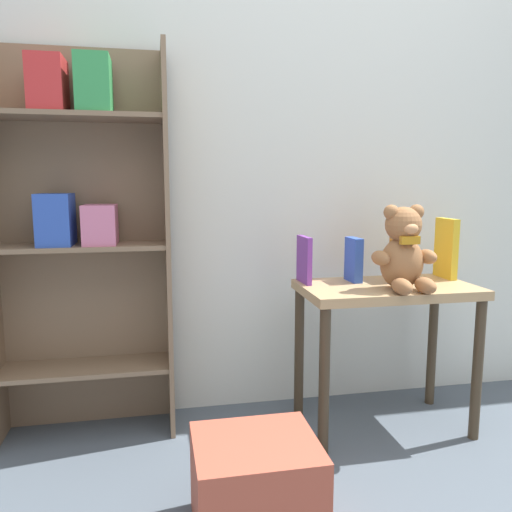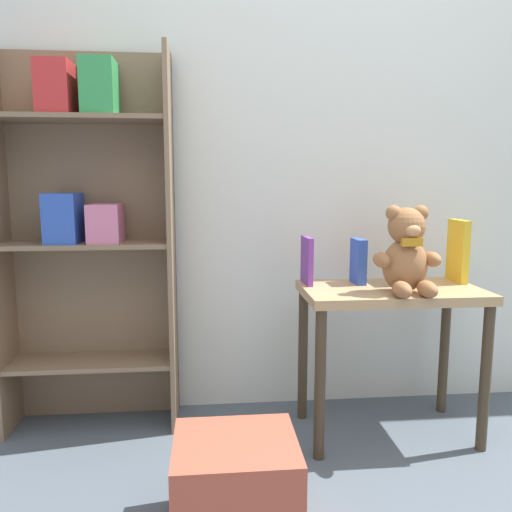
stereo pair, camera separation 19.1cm
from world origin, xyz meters
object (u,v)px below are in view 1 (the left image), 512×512
Objects in this scene: book_standing_purple at (304,260)px; book_standing_orange at (400,249)px; storage_bin at (256,486)px; bookshelf_side at (80,219)px; display_table at (386,309)px; teddy_bear at (404,251)px; book_standing_blue at (354,260)px; book_standing_yellow at (446,248)px.

book_standing_orange reaches higher than book_standing_purple.
storage_bin is at bearing -141.94° from book_standing_orange.
storage_bin is (-0.32, -0.62, -0.56)m from book_standing_purple.
bookshelf_side is 1.30m from book_standing_orange.
teddy_bear is (0.02, -0.09, 0.25)m from display_table.
book_standing_blue is (0.21, -0.01, -0.00)m from book_standing_purple.
book_standing_orange is at bearing -5.27° from bookshelf_side.
bookshelf_side is 1.17m from storage_bin.
display_table is 0.89m from storage_bin.
book_standing_purple is (0.87, -0.11, -0.17)m from bookshelf_side.
book_standing_orange is 1.02× the size of book_standing_yellow.
teddy_bear is 1.70× the size of book_standing_purple.
book_standing_blue is 0.98m from storage_bin.
display_table is 2.70× the size of book_standing_yellow.
book_standing_blue is (-0.10, 0.10, 0.19)m from display_table.
storage_bin is (-0.65, -0.42, -0.61)m from teddy_bear.
teddy_bear is 0.39m from book_standing_purple.
book_standing_yellow is at bearing -4.69° from bookshelf_side.
book_standing_blue is 0.42m from book_standing_yellow.
bookshelf_side is 5.98× the size of book_standing_yellow.
storage_bin is (-0.95, -0.61, -0.59)m from book_standing_yellow.
bookshelf_side reaches higher than teddy_bear.
bookshelf_side is 1.25m from teddy_bear.
book_standing_orange is at bearing -179.30° from book_standing_yellow.
book_standing_purple is at bearing -7.27° from bookshelf_side.
teddy_bear reaches higher than book_standing_orange.
storage_bin is at bearing -141.14° from display_table.
display_table is 3.80× the size of book_standing_blue.
book_standing_purple reaches higher than storage_bin.
book_standing_yellow reaches higher than storage_bin.
book_standing_yellow is 0.72× the size of storage_bin.
display_table is 0.26m from teddy_bear.
book_standing_yellow reaches higher than display_table.
book_standing_blue is (-0.12, 0.18, -0.06)m from teddy_bear.
book_standing_blue is at bearing 123.81° from teddy_bear.
teddy_bear is at bearing 32.94° from storage_bin.
display_table is at bearing -21.18° from book_standing_purple.
book_standing_orange is (1.29, -0.12, -0.13)m from bookshelf_side.
book_standing_blue is (1.08, -0.12, -0.17)m from bookshelf_side.
book_standing_blue is 0.71× the size of book_standing_yellow.
book_standing_orange is at bearing 39.61° from storage_bin.
storage_bin is at bearing -119.71° from book_standing_purple.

